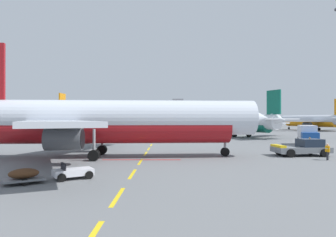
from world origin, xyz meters
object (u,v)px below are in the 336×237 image
object	(u,v)px
airliner_far_center	(79,120)
baggage_train	(26,175)
airliner_foreground	(113,121)
pushback_tug	(304,148)
airliner_far_right	(313,121)
ground_crew_worker	(329,151)
airliner_mid_left	(240,123)
fuel_service_truck	(309,135)
catering_truck	(79,133)

from	to	relation	value
airliner_far_center	baggage_train	bearing A→B (deg)	-75.41
airliner_foreground	airliner_far_center	xyz separation A→B (m)	(-24.95, 70.68, -0.10)
pushback_tug	baggage_train	size ratio (longest dim) A/B	0.77
airliner_far_right	ground_crew_worker	distance (m)	88.67
airliner_mid_left	baggage_train	bearing A→B (deg)	-116.54
airliner_foreground	airliner_far_right	bearing A→B (deg)	53.02
airliner_mid_left	ground_crew_worker	distance (m)	40.95
airliner_far_center	fuel_service_truck	size ratio (longest dim) A/B	4.58
airliner_far_right	baggage_train	distance (m)	110.77
airliner_mid_left	catering_truck	distance (m)	37.44
catering_truck	baggage_train	size ratio (longest dim) A/B	0.88
airliner_mid_left	fuel_service_truck	xyz separation A→B (m)	(5.48, -23.51, -1.62)
airliner_foreground	baggage_train	size ratio (longest dim) A/B	4.30
catering_truck	fuel_service_truck	world-z (taller)	same
pushback_tug	catering_truck	world-z (taller)	catering_truck
airliner_mid_left	fuel_service_truck	distance (m)	24.20
airliner_foreground	pushback_tug	xyz separation A→B (m)	(21.37, 1.44, -3.05)
baggage_train	pushback_tug	bearing A→B (deg)	31.02
pushback_tug	airliner_mid_left	xyz separation A→B (m)	(1.46, 37.20, 2.36)
ground_crew_worker	fuel_service_truck	bearing A→B (deg)	70.67
ground_crew_worker	pushback_tug	bearing A→B (deg)	102.99
airliner_far_right	catering_truck	world-z (taller)	airliner_far_right
catering_truck	baggage_train	bearing A→B (deg)	-78.70
airliner_mid_left	ground_crew_worker	xyz separation A→B (m)	(-0.61, -40.88, -2.31)
airliner_foreground	airliner_far_center	distance (m)	74.95
pushback_tug	catering_truck	distance (m)	36.51
baggage_train	ground_crew_worker	world-z (taller)	ground_crew_worker
airliner_mid_left	fuel_service_truck	size ratio (longest dim) A/B	3.73
airliner_foreground	fuel_service_truck	distance (m)	32.19
airliner_mid_left	baggage_train	size ratio (longest dim) A/B	3.40
airliner_far_right	ground_crew_worker	xyz separation A→B (m)	(-36.80, -80.64, -2.61)
ground_crew_worker	baggage_train	bearing A→B (deg)	-156.45
pushback_tug	catering_truck	bearing A→B (deg)	148.72
airliner_mid_left	ground_crew_worker	bearing A→B (deg)	-90.86
baggage_train	ground_crew_worker	size ratio (longest dim) A/B	4.84
catering_truck	airliner_far_right	bearing A→B (deg)	40.12
pushback_tug	baggage_train	bearing A→B (deg)	-148.98
catering_truck	airliner_foreground	bearing A→B (deg)	-64.28
pushback_tug	airliner_far_center	world-z (taller)	airliner_far_center
airliner_foreground	baggage_train	xyz separation A→B (m)	(-3.09, -13.28, -3.42)
airliner_far_center	fuel_service_truck	distance (m)	76.99
airliner_far_center	baggage_train	distance (m)	86.82
ground_crew_worker	airliner_mid_left	bearing A→B (deg)	89.14
catering_truck	ground_crew_worker	xyz separation A→B (m)	(32.04, -22.63, -0.69)
pushback_tug	baggage_train	distance (m)	28.55
baggage_train	airliner_far_right	bearing A→B (deg)	55.88
fuel_service_truck	ground_crew_worker	world-z (taller)	fuel_service_truck
pushback_tug	airliner_mid_left	bearing A→B (deg)	87.75
airliner_far_center	catering_truck	xyz separation A→B (m)	(15.13, -50.29, -2.20)
airliner_far_right	airliner_foreground	bearing A→B (deg)	-126.98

